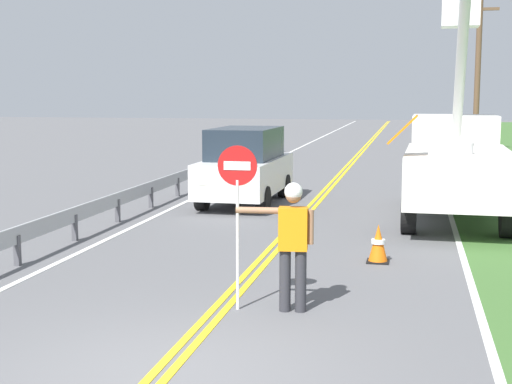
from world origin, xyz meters
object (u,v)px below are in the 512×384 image
object	(u,v)px
utility_bucket_truck	(456,160)
utility_pole_mid	(478,73)
traffic_cone_lead	(378,244)
flagger_worker	(292,238)
oncoming_suv_nearest	(245,165)
utility_pole_far	(461,71)
stop_sign_paddle	(237,190)

from	to	relation	value
utility_bucket_truck	utility_pole_mid	bearing A→B (deg)	84.17
traffic_cone_lead	flagger_worker	bearing A→B (deg)	-107.38
utility_bucket_truck	utility_pole_mid	distance (m)	19.65
flagger_worker	oncoming_suv_nearest	distance (m)	10.29
utility_bucket_truck	utility_pole_far	xyz separation A→B (m)	(2.40, 39.65, 3.27)
oncoming_suv_nearest	utility_pole_far	bearing A→B (deg)	78.32
stop_sign_paddle	traffic_cone_lead	bearing A→B (deg)	61.96
oncoming_suv_nearest	utility_pole_mid	world-z (taller)	utility_pole_mid
utility_bucket_truck	oncoming_suv_nearest	xyz separation A→B (m)	(-5.57, 1.09, -0.35)
oncoming_suv_nearest	stop_sign_paddle	bearing A→B (deg)	-77.81
utility_bucket_truck	traffic_cone_lead	size ratio (longest dim) A/B	9.80
oncoming_suv_nearest	traffic_cone_lead	bearing A→B (deg)	-58.88
oncoming_suv_nearest	flagger_worker	bearing A→B (deg)	-73.55
stop_sign_paddle	utility_bucket_truck	bearing A→B (deg)	68.88
utility_bucket_truck	oncoming_suv_nearest	world-z (taller)	utility_bucket_truck
flagger_worker	traffic_cone_lead	size ratio (longest dim) A/B	2.61
flagger_worker	traffic_cone_lead	bearing A→B (deg)	72.62
oncoming_suv_nearest	traffic_cone_lead	size ratio (longest dim) A/B	6.62
utility_pole_far	traffic_cone_lead	bearing A→B (deg)	-95.09
utility_bucket_truck	utility_pole_far	world-z (taller)	utility_pole_far
stop_sign_paddle	utility_pole_mid	bearing A→B (deg)	79.17
stop_sign_paddle	utility_bucket_truck	size ratio (longest dim) A/B	0.34
stop_sign_paddle	traffic_cone_lead	world-z (taller)	stop_sign_paddle
flagger_worker	utility_pole_far	bearing A→B (deg)	84.04
stop_sign_paddle	utility_bucket_truck	world-z (taller)	utility_bucket_truck
flagger_worker	stop_sign_paddle	size ratio (longest dim) A/B	0.78
utility_pole_mid	utility_pole_far	xyz separation A→B (m)	(0.42, 20.28, 0.66)
oncoming_suv_nearest	utility_pole_mid	distance (m)	20.00
flagger_worker	utility_pole_mid	bearing A→B (deg)	80.66
utility_pole_far	traffic_cone_lead	distance (m)	45.50
oncoming_suv_nearest	traffic_cone_lead	xyz separation A→B (m)	(3.95, -6.55, -0.72)
stop_sign_paddle	traffic_cone_lead	distance (m)	4.08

